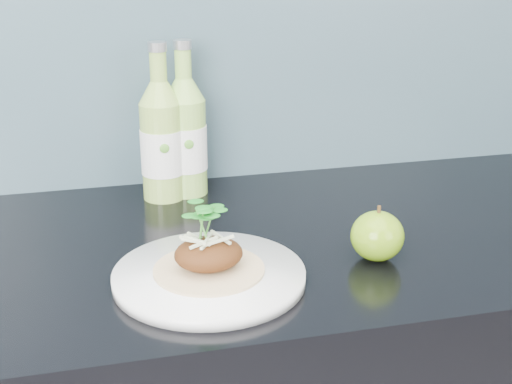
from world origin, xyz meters
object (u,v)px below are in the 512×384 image
cider_bottle_right (186,137)px  cider_bottle_left (162,141)px  dinner_plate (209,276)px  green_apple (377,236)px

cider_bottle_right → cider_bottle_left: bearing=-154.9°
dinner_plate → cider_bottle_right: 0.36m
green_apple → cider_bottle_right: size_ratio=0.36×
dinner_plate → cider_bottle_right: bearing=86.0°
dinner_plate → green_apple: green_apple is taller
green_apple → cider_bottle_left: cider_bottle_left is taller
dinner_plate → cider_bottle_left: 0.35m
dinner_plate → cider_bottle_left: size_ratio=1.16×
cider_bottle_left → dinner_plate: bearing=-75.3°
green_apple → dinner_plate: bearing=-177.6°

